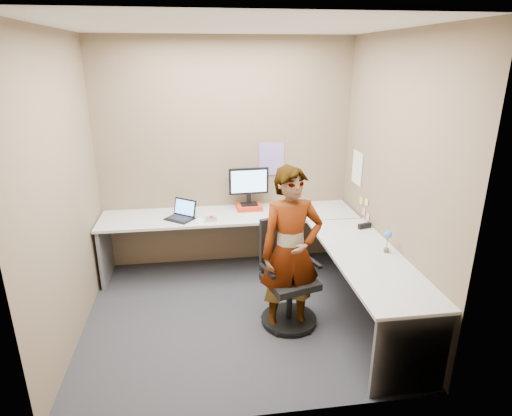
{
  "coord_description": "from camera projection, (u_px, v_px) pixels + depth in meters",
  "views": [
    {
      "loc": [
        -0.34,
        -3.7,
        2.46
      ],
      "look_at": [
        0.21,
        0.25,
        1.05
      ],
      "focal_mm": 30.0,
      "sensor_mm": 36.0,
      "label": 1
    }
  ],
  "objects": [
    {
      "name": "sticky_note_c",
      "position": [
        368.0,
        217.0,
        4.7
      ],
      "size": [
        0.01,
        0.07,
        0.07
      ],
      "primitive_type": "cube",
      "color": "pink",
      "rests_on": "wall_right"
    },
    {
      "name": "flower",
      "position": [
        388.0,
        238.0,
        3.97
      ],
      "size": [
        0.07,
        0.07,
        0.22
      ],
      "color": "brown",
      "rests_on": "desk"
    },
    {
      "name": "sticky_note_d",
      "position": [
        361.0,
        200.0,
        4.86
      ],
      "size": [
        0.01,
        0.07,
        0.07
      ],
      "primitive_type": "cube",
      "color": "#F2E059",
      "rests_on": "wall_right"
    },
    {
      "name": "office_chair",
      "position": [
        287.0,
        282.0,
        4.11
      ],
      "size": [
        0.58,
        0.56,
        1.02
      ],
      "rotation": [
        0.0,
        0.0,
        0.29
      ],
      "color": "black",
      "rests_on": "ground"
    },
    {
      "name": "ceiling",
      "position": [
        234.0,
        26.0,
        3.42
      ],
      "size": [
        3.0,
        3.0,
        0.0
      ],
      "primitive_type": "plane",
      "rotation": [
        3.14,
        0.0,
        0.0
      ],
      "color": "white",
      "rests_on": "wall_back"
    },
    {
      "name": "sticky_note_b",
      "position": [
        364.0,
        212.0,
        4.81
      ],
      "size": [
        0.01,
        0.07,
        0.07
      ],
      "primitive_type": "cube",
      "color": "pink",
      "rests_on": "wall_right"
    },
    {
      "name": "trackball_mouse",
      "position": [
        211.0,
        219.0,
        4.77
      ],
      "size": [
        0.12,
        0.08,
        0.07
      ],
      "color": "#B7B7BC",
      "rests_on": "desk"
    },
    {
      "name": "wall_right",
      "position": [
        393.0,
        181.0,
        4.07
      ],
      "size": [
        0.0,
        2.7,
        2.7
      ],
      "primitive_type": "plane",
      "rotation": [
        1.57,
        0.0,
        -1.57
      ],
      "color": "brown",
      "rests_on": "ground"
    },
    {
      "name": "paper_ream",
      "position": [
        249.0,
        207.0,
        5.14
      ],
      "size": [
        0.3,
        0.23,
        0.06
      ],
      "primitive_type": "cube",
      "rotation": [
        0.0,
        0.0,
        0.04
      ],
      "color": "red",
      "rests_on": "desk"
    },
    {
      "name": "stapler",
      "position": [
        365.0,
        226.0,
        4.57
      ],
      "size": [
        0.16,
        0.08,
        0.05
      ],
      "primitive_type": "cube",
      "rotation": [
        0.0,
        0.0,
        0.27
      ],
      "color": "black",
      "rests_on": "desk"
    },
    {
      "name": "ground",
      "position": [
        238.0,
        315.0,
        4.32
      ],
      "size": [
        3.0,
        3.0,
        0.0
      ],
      "primitive_type": "plane",
      "color": "#232327",
      "rests_on": "ground"
    },
    {
      "name": "person",
      "position": [
        291.0,
        252.0,
        3.88
      ],
      "size": [
        0.61,
        0.43,
        1.59
      ],
      "primitive_type": "imported",
      "rotation": [
        0.0,
        0.0,
        0.08
      ],
      "color": "#999399",
      "rests_on": "ground"
    },
    {
      "name": "desk",
      "position": [
        275.0,
        244.0,
        4.54
      ],
      "size": [
        2.98,
        2.58,
        0.73
      ],
      "color": "#AFAFAF",
      "rests_on": "ground"
    },
    {
      "name": "wall_back",
      "position": [
        226.0,
        156.0,
        5.09
      ],
      "size": [
        3.0,
        0.0,
        3.0
      ],
      "primitive_type": "plane",
      "rotation": [
        1.57,
        0.0,
        0.0
      ],
      "color": "brown",
      "rests_on": "ground"
    },
    {
      "name": "wall_left",
      "position": [
        63.0,
        194.0,
        3.67
      ],
      "size": [
        0.0,
        2.7,
        2.7
      ],
      "primitive_type": "plane",
      "rotation": [
        1.57,
        0.0,
        1.57
      ],
      "color": "brown",
      "rests_on": "ground"
    },
    {
      "name": "calendar_white",
      "position": [
        357.0,
        168.0,
        4.94
      ],
      "size": [
        0.01,
        0.28,
        0.38
      ],
      "primitive_type": "cube",
      "color": "white",
      "rests_on": "wall_right"
    },
    {
      "name": "monitor",
      "position": [
        249.0,
        183.0,
        5.06
      ],
      "size": [
        0.47,
        0.15,
        0.45
      ],
      "rotation": [
        0.0,
        0.0,
        0.04
      ],
      "color": "black",
      "rests_on": "paper_ream"
    },
    {
      "name": "sticky_note_a",
      "position": [
        367.0,
        202.0,
        4.71
      ],
      "size": [
        0.01,
        0.07,
        0.07
      ],
      "primitive_type": "cube",
      "color": "#F2E059",
      "rests_on": "wall_right"
    },
    {
      "name": "origami",
      "position": [
        199.0,
        219.0,
        4.77
      ],
      "size": [
        0.1,
        0.1,
        0.06
      ],
      "primitive_type": "cone",
      "color": "white",
      "rests_on": "desk"
    },
    {
      "name": "laptop",
      "position": [
        182.0,
        214.0,
        4.84
      ],
      "size": [
        0.38,
        0.37,
        0.21
      ],
      "rotation": [
        0.0,
        0.0,
        -0.65
      ],
      "color": "black",
      "rests_on": "desk"
    },
    {
      "name": "calendar_purple",
      "position": [
        271.0,
        159.0,
        5.16
      ],
      "size": [
        0.3,
        0.01,
        0.4
      ],
      "primitive_type": "cube",
      "color": "#846BB7",
      "rests_on": "wall_back"
    }
  ]
}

